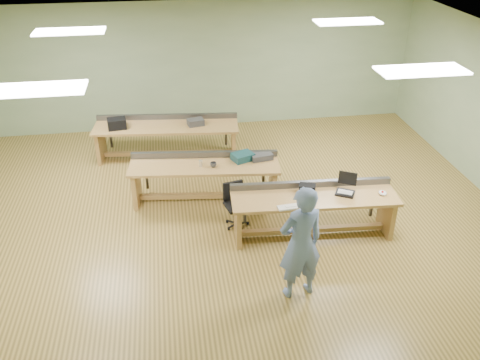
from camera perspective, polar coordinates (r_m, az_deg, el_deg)
The scene contains 21 objects.
floor at distance 9.28m, azimuth -1.54°, elevation -3.46°, with size 10.00×10.00×0.00m, color #A4833E.
ceiling at distance 8.05m, azimuth -1.83°, elevation 14.76°, with size 10.00×10.00×0.00m, color silver.
wall_back at distance 12.29m, azimuth -4.08°, elevation 12.68°, with size 10.00×0.04×3.00m, color #93A880.
wall_front at distance 5.23m, azimuth 4.01°, elevation -13.32°, with size 10.00×0.04×3.00m, color #93A880.
fluor_panels at distance 8.06m, azimuth -1.83°, elevation 14.55°, with size 6.20×3.50×0.03m.
workbench_front at distance 8.48m, azimuth 8.24°, elevation -2.86°, with size 2.76×0.89×0.86m.
workbench_mid at distance 9.36m, azimuth -3.99°, elevation 0.73°, with size 2.79×1.02×0.86m.
workbench_back at distance 11.05m, azimuth -8.22°, elevation 5.25°, with size 3.12×1.13×0.86m.
person at distance 7.04m, azimuth 6.83°, elevation -7.05°, with size 0.64×0.42×1.76m, color #6B81AF.
laptop_base at distance 8.49m, azimuth 11.72°, elevation -1.45°, with size 0.30×0.24×0.03m, color black.
laptop_screen at distance 8.49m, azimuth 12.00°, elevation 0.20°, with size 0.30×0.01×0.23m, color black.
keyboard at distance 8.01m, azimuth 5.80°, elevation -3.01°, with size 0.44×0.15×0.03m, color beige.
trackball_mouse at distance 8.61m, azimuth 15.73°, elevation -1.40°, with size 0.13×0.15×0.06m, color white.
camera_bag at distance 8.34m, azimuth 7.55°, elevation -1.07°, with size 0.26×0.17×0.18m, color black.
task_chair at distance 8.75m, azimuth -0.46°, elevation -3.43°, with size 0.51×0.51×0.79m.
parts_bin_teal at distance 9.36m, azimuth 0.30°, elevation 2.64°, with size 0.38×0.28×0.13m, color #133A40.
parts_bin_grey at distance 9.41m, azimuth 2.40°, elevation 2.69°, with size 0.40×0.25×0.11m, color #343436.
mug at distance 9.13m, azimuth -3.01°, elevation 1.73°, with size 0.12×0.12×0.09m, color #343436.
drinks_can at distance 9.17m, azimuth -4.43°, elevation 1.88°, with size 0.06×0.06×0.12m, color silver.
storage_box_back at distance 10.95m, azimuth -13.66°, elevation 6.17°, with size 0.38×0.27×0.22m, color black.
tray_back at distance 10.87m, azimuth -5.01°, elevation 6.50°, with size 0.33×0.24×0.13m, color #343436.
Camera 1 is at (-0.93, -7.72, 5.06)m, focal length 38.00 mm.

